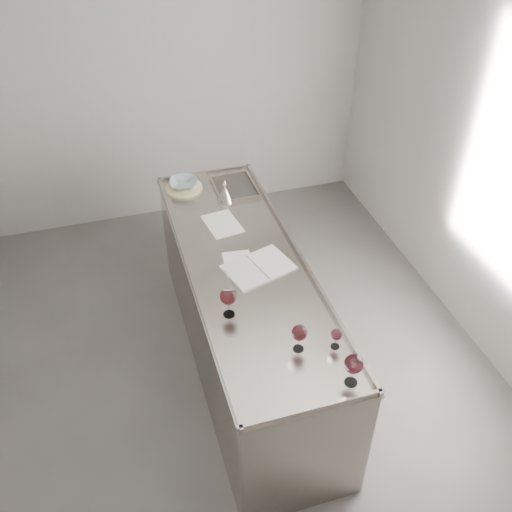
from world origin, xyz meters
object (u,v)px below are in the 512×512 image
object	(u,v)px
wine_funnel	(225,195)
ceramic_bowl	(184,184)
wine_glass_left	(228,297)
wine_glass_small	(336,335)
wine_glass_middle	(299,333)
wine_glass_right	(354,365)
notebook	(258,267)
counter	(246,316)

from	to	relation	value
wine_funnel	ceramic_bowl	bearing A→B (deg)	134.94
wine_glass_left	ceramic_bowl	distance (m)	1.45
wine_glass_left	wine_glass_small	world-z (taller)	wine_glass_left
wine_glass_middle	wine_glass_right	size ratio (longest dim) A/B	0.88
wine_glass_left	notebook	world-z (taller)	wine_glass_left
wine_glass_middle	notebook	bearing A→B (deg)	90.45
wine_glass_left	wine_glass_middle	distance (m)	0.47
wine_glass_right	wine_glass_middle	bearing A→B (deg)	121.22
wine_glass_left	wine_glass_middle	world-z (taller)	wine_glass_left
wine_glass_middle	wine_glass_small	world-z (taller)	wine_glass_middle
wine_glass_left	wine_glass_right	bearing A→B (deg)	-54.52
counter	notebook	distance (m)	0.48
wine_glass_middle	wine_glass_left	bearing A→B (deg)	128.59
wine_glass_right	notebook	world-z (taller)	wine_glass_right
notebook	counter	bearing A→B (deg)	124.42
wine_glass_left	wine_funnel	world-z (taller)	wine_glass_left
ceramic_bowl	wine_funnel	size ratio (longest dim) A/B	1.15
wine_glass_small	ceramic_bowl	size ratio (longest dim) A/B	0.59
wine_glass_middle	wine_funnel	xyz separation A→B (m)	(-0.01, 1.55, -0.06)
notebook	wine_funnel	size ratio (longest dim) A/B	2.59
wine_glass_middle	wine_funnel	distance (m)	1.55
notebook	wine_glass_left	bearing A→B (deg)	-145.50
counter	wine_glass_middle	bearing A→B (deg)	-84.49
wine_glass_small	notebook	size ratio (longest dim) A/B	0.26
wine_glass_middle	wine_funnel	bearing A→B (deg)	90.52
counter	wine_glass_middle	distance (m)	0.98
wine_glass_left	wine_glass_middle	bearing A→B (deg)	-51.41
wine_glass_left	wine_glass_right	size ratio (longest dim) A/B	1.01
wine_glass_left	wine_funnel	bearing A→B (deg)	76.58
wine_glass_middle	notebook	world-z (taller)	wine_glass_middle
wine_glass_small	wine_funnel	size ratio (longest dim) A/B	0.68
wine_funnel	wine_glass_small	bearing A→B (deg)	-82.39
wine_glass_small	ceramic_bowl	bearing A→B (deg)	104.36
wine_glass_middle	wine_glass_right	distance (m)	0.35
counter	ceramic_bowl	distance (m)	1.17
wine_glass_left	wine_glass_middle	size ratio (longest dim) A/B	1.14
ceramic_bowl	wine_glass_middle	bearing A→B (deg)	-81.34
wine_glass_left	wine_glass_right	world-z (taller)	wine_glass_left
wine_glass_middle	wine_glass_right	xyz separation A→B (m)	(0.18, -0.30, 0.02)
notebook	wine_glass_small	bearing A→B (deg)	-91.50
counter	ceramic_bowl	size ratio (longest dim) A/B	11.22
wine_glass_middle	wine_glass_small	bearing A→B (deg)	-12.09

